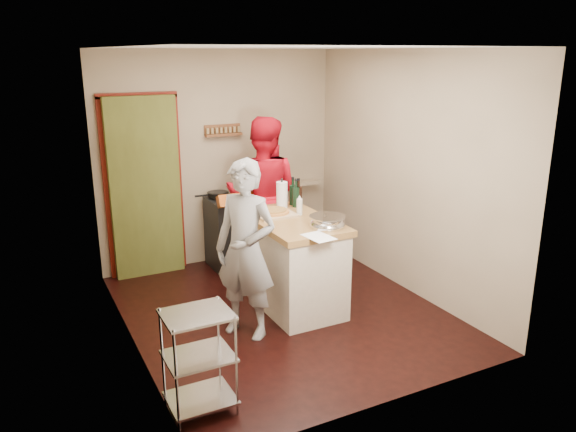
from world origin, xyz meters
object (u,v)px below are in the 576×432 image
Objects in this scene: person_stripe at (246,250)px; person_red at (263,195)px; stove at (235,231)px; wire_shelving at (199,357)px; island at (293,260)px.

person_stripe is 1.68m from person_red.
wire_shelving is at bearing -116.85° from stove.
wire_shelving is 0.57× the size of island.
stove is 0.54× the size of person_red.
island is at bearing 112.01° from person_red.
person_stripe is 0.90× the size of person_red.
wire_shelving is 1.94m from island.
person_red is (1.61, 2.40, 0.49)m from wire_shelving.
person_red is (0.17, 1.10, 0.43)m from island.
island is (0.11, -1.32, 0.05)m from stove.
island is at bearing 81.66° from person_stripe.
person_red is at bearing 113.67° from person_stripe.
person_stripe reaches higher than stove.
island reaches higher than wire_shelving.
island reaches higher than stove.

